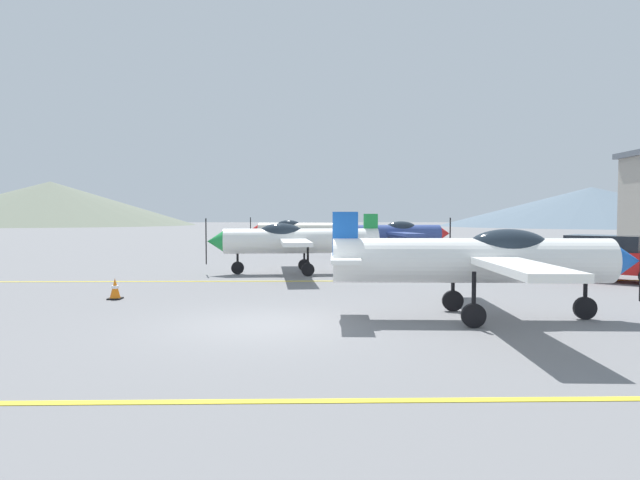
{
  "coord_description": "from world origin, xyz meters",
  "views": [
    {
      "loc": [
        0.91,
        -11.54,
        2.3
      ],
      "look_at": [
        1.46,
        14.0,
        1.2
      ],
      "focal_mm": 30.9,
      "sensor_mm": 36.0,
      "label": 1
    }
  ],
  "objects_px": {
    "airplane_far": "(392,233)",
    "car_sedan": "(608,257)",
    "airplane_mid": "(295,240)",
    "traffic_cone_front": "(115,289)",
    "airplane_near": "(483,259)",
    "airplane_back": "(296,229)"
  },
  "relations": [
    {
      "from": "airplane_far",
      "to": "car_sedan",
      "type": "distance_m",
      "value": 13.22
    },
    {
      "from": "car_sedan",
      "to": "airplane_mid",
      "type": "bearing_deg",
      "value": 166.98
    },
    {
      "from": "airplane_mid",
      "to": "airplane_back",
      "type": "height_order",
      "value": "same"
    },
    {
      "from": "airplane_mid",
      "to": "car_sedan",
      "type": "bearing_deg",
      "value": -13.02
    },
    {
      "from": "airplane_near",
      "to": "traffic_cone_front",
      "type": "distance_m",
      "value": 9.85
    },
    {
      "from": "airplane_mid",
      "to": "traffic_cone_front",
      "type": "bearing_deg",
      "value": -125.78
    },
    {
      "from": "airplane_near",
      "to": "car_sedan",
      "type": "relative_size",
      "value": 1.82
    },
    {
      "from": "airplane_far",
      "to": "airplane_back",
      "type": "bearing_deg",
      "value": 120.13
    },
    {
      "from": "airplane_back",
      "to": "traffic_cone_front",
      "type": "relative_size",
      "value": 13.61
    },
    {
      "from": "airplane_near",
      "to": "airplane_mid",
      "type": "height_order",
      "value": "same"
    },
    {
      "from": "airplane_near",
      "to": "car_sedan",
      "type": "xyz_separation_m",
      "value": [
        6.83,
        7.22,
        -0.51
      ]
    },
    {
      "from": "airplane_back",
      "to": "car_sedan",
      "type": "bearing_deg",
      "value": -61.59
    },
    {
      "from": "airplane_back",
      "to": "traffic_cone_front",
      "type": "distance_m",
      "value": 26.04
    },
    {
      "from": "car_sedan",
      "to": "airplane_near",
      "type": "bearing_deg",
      "value": -133.4
    },
    {
      "from": "traffic_cone_front",
      "to": "car_sedan",
      "type": "bearing_deg",
      "value": 14.25
    },
    {
      "from": "traffic_cone_front",
      "to": "airplane_far",
      "type": "bearing_deg",
      "value": 57.47
    },
    {
      "from": "car_sedan",
      "to": "airplane_back",
      "type": "bearing_deg",
      "value": 118.41
    },
    {
      "from": "airplane_back",
      "to": "car_sedan",
      "type": "xyz_separation_m",
      "value": [
        11.66,
        -21.55,
        -0.51
      ]
    },
    {
      "from": "airplane_near",
      "to": "traffic_cone_front",
      "type": "xyz_separation_m",
      "value": [
        -9.27,
        3.13,
        -1.07
      ]
    },
    {
      "from": "airplane_mid",
      "to": "traffic_cone_front",
      "type": "distance_m",
      "value": 8.32
    },
    {
      "from": "airplane_far",
      "to": "car_sedan",
      "type": "height_order",
      "value": "airplane_far"
    },
    {
      "from": "airplane_far",
      "to": "airplane_back",
      "type": "xyz_separation_m",
      "value": [
        -5.68,
        9.78,
        0.0
      ]
    }
  ]
}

